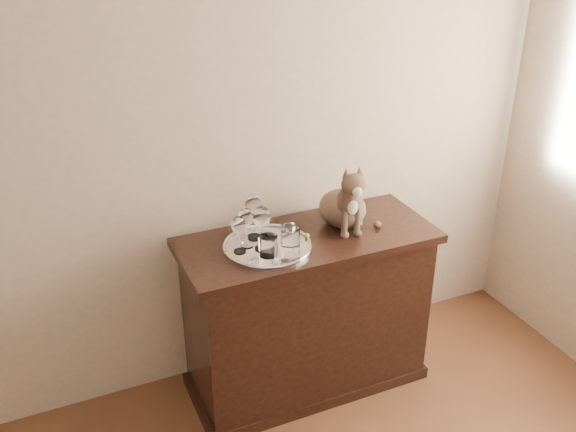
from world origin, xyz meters
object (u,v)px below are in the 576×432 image
at_px(wine_glass_a, 246,227).
at_px(tumbler_b, 268,246).
at_px(sideboard, 307,313).
at_px(cat, 343,192).
at_px(tumbler_a, 291,238).
at_px(tray, 268,247).
at_px(tumbler_c, 289,234).
at_px(wine_glass_b, 254,217).
at_px(wine_glass_c, 239,234).
at_px(wine_glass_d, 262,228).

xyz_separation_m(wine_glass_a, tumbler_b, (0.06, -0.12, -0.05)).
distance_m(sideboard, tumbler_b, 0.54).
height_order(tumbler_b, cat, cat).
bearing_deg(tumbler_a, cat, 20.60).
relative_size(sideboard, tumbler_a, 12.47).
xyz_separation_m(tray, cat, (0.41, 0.07, 0.16)).
bearing_deg(tumbler_c, tumbler_b, -150.45).
xyz_separation_m(wine_glass_b, wine_glass_c, (-0.11, -0.10, -0.02)).
distance_m(sideboard, wine_glass_b, 0.59).
xyz_separation_m(tray, wine_glass_b, (-0.02, 0.10, 0.11)).
height_order(wine_glass_a, wine_glass_d, wine_glass_d).
bearing_deg(sideboard, wine_glass_d, -172.96).
distance_m(wine_glass_c, tumbler_b, 0.14).
bearing_deg(wine_glass_d, wine_glass_c, 171.25).
height_order(tumbler_b, tumbler_c, tumbler_b).
bearing_deg(wine_glass_b, sideboard, -19.09).
height_order(sideboard, wine_glass_d, wine_glass_d).
height_order(tray, tumbler_b, tumbler_b).
distance_m(tray, cat, 0.45).
relative_size(sideboard, wine_glass_a, 6.43).
height_order(wine_glass_b, tumbler_c, wine_glass_b).
bearing_deg(cat, tumbler_a, -150.52).
xyz_separation_m(wine_glass_b, tumbler_c, (0.13, -0.10, -0.07)).
bearing_deg(wine_glass_c, cat, 6.59).
height_order(wine_glass_d, cat, cat).
relative_size(wine_glass_b, tumbler_c, 2.64).
bearing_deg(cat, tray, -161.60).
bearing_deg(wine_glass_b, tray, -77.01).
bearing_deg(tumbler_a, wine_glass_d, 159.60).
bearing_deg(tumbler_c, wine_glass_c, 178.54).
height_order(sideboard, tumbler_b, tumbler_b).
bearing_deg(wine_glass_d, tray, 16.21).
xyz_separation_m(wine_glass_b, cat, (0.43, -0.03, 0.05)).
bearing_deg(wine_glass_a, wine_glass_c, -141.30).
bearing_deg(tray, sideboard, 5.69).
xyz_separation_m(wine_glass_b, wine_glass_d, (-0.01, -0.11, -0.00)).
bearing_deg(wine_glass_b, wine_glass_a, -135.53).
bearing_deg(wine_glass_a, cat, 2.85).
distance_m(tray, tumbler_c, 0.11).
distance_m(sideboard, tray, 0.48).
relative_size(wine_glass_a, tumbler_c, 2.33).
distance_m(wine_glass_b, tumbler_a, 0.20).
bearing_deg(wine_glass_b, tumbler_b, -90.79).
xyz_separation_m(wine_glass_c, wine_glass_d, (0.10, -0.02, 0.02)).
relative_size(wine_glass_a, cat, 0.55).
bearing_deg(wine_glass_c, wine_glass_a, 38.70).
xyz_separation_m(wine_glass_a, tumbler_c, (0.19, -0.04, -0.05)).
xyz_separation_m(wine_glass_d, cat, (0.44, 0.08, 0.06)).
relative_size(wine_glass_b, cat, 0.63).
bearing_deg(tray, cat, 9.52).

